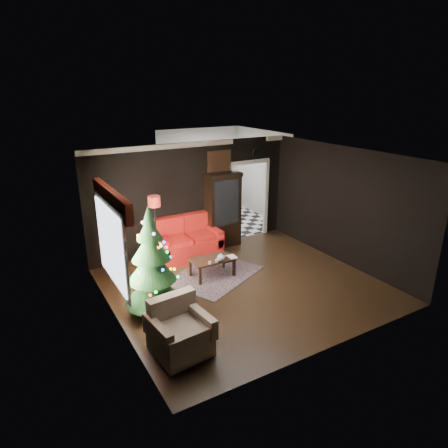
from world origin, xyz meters
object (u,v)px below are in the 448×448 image
floor_lamp (156,234)px  kitchen_table (218,214)px  christmas_tree (152,263)px  armchair (180,328)px  wall_clock (258,153)px  loveseat (187,238)px  curio_cabinet (223,212)px  teapot (221,258)px  coffee_table (212,267)px

floor_lamp → kitchen_table: bearing=34.5°
christmas_tree → armchair: 1.46m
kitchen_table → christmas_tree: bearing=-132.8°
wall_clock → kitchen_table: bearing=113.7°
floor_lamp → wall_clock: wall_clock is taller
loveseat → curio_cabinet: curio_cabinet is taller
christmas_tree → teapot: bearing=18.5°
coffee_table → teapot: size_ratio=5.08×
floor_lamp → wall_clock: bearing=10.3°
armchair → kitchen_table: 6.19m
floor_lamp → christmas_tree: 2.09m
curio_cabinet → floor_lamp: bearing=-168.7°
armchair → teapot: (1.84, 1.93, 0.06)m
curio_cabinet → floor_lamp: (-2.02, -0.40, -0.12)m
christmas_tree → armchair: size_ratio=2.28×
christmas_tree → kitchen_table: 5.16m
loveseat → teapot: loveseat is taller
curio_cabinet → coffee_table: curio_cabinet is taller
loveseat → teapot: bearing=-85.8°
coffee_table → kitchen_table: bearing=58.6°
loveseat → teapot: 1.50m
floor_lamp → armchair: (-0.86, -3.25, -0.37)m
coffee_table → loveseat: bearing=90.7°
curio_cabinet → christmas_tree: 3.66m
coffee_table → teapot: bearing=-67.3°
curio_cabinet → wall_clock: bearing=8.5°
loveseat → christmas_tree: size_ratio=0.84×
wall_clock → kitchen_table: (-0.55, 1.25, -2.00)m
armchair → wall_clock: size_ratio=2.79×
teapot → wall_clock: size_ratio=0.58×
floor_lamp → christmas_tree: christmas_tree is taller
wall_clock → armchair: bearing=-136.8°
loveseat → coffee_table: bearing=-89.3°
christmas_tree → floor_lamp: bearing=67.2°
wall_clock → christmas_tree: bearing=-148.2°
curio_cabinet → kitchen_table: size_ratio=2.53×
coffee_table → curio_cabinet: bearing=52.8°
floor_lamp → armchair: floor_lamp is taller
armchair → kitchen_table: (3.53, 5.08, -0.08)m
curio_cabinet → loveseat: bearing=-169.2°
curio_cabinet → floor_lamp: curio_cabinet is taller
loveseat → teapot: size_ratio=9.20×
teapot → floor_lamp: bearing=126.6°
armchair → wall_clock: 5.92m
curio_cabinet → coffee_table: bearing=-127.2°
curio_cabinet → kitchen_table: (0.65, 1.43, -0.57)m
armchair → kitchen_table: size_ratio=1.19×
loveseat → kitchen_table: size_ratio=2.27×
coffee_table → kitchen_table: kitchen_table is taller
coffee_table → wall_clock: size_ratio=2.94×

